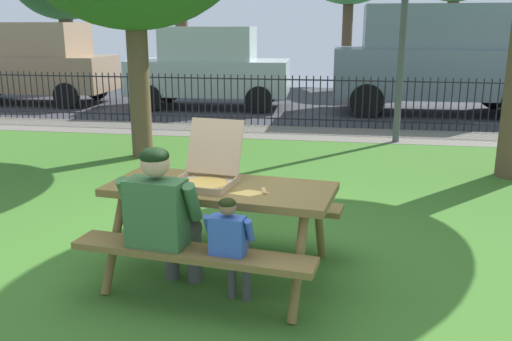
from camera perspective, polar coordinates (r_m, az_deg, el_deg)
The scene contains 12 objects.
ground at distance 6.15m, azimuth -0.98°, elevation -4.20°, with size 28.00×10.58×0.02m, color #3B6E25.
cobblestone_walkway at distance 10.55m, azimuth 3.72°, elevation 3.94°, with size 28.00×1.40×0.01m, color slate.
street_asphalt at distance 14.84m, azimuth 5.58°, elevation 7.10°, with size 28.00×7.34×0.01m, color #38383D.
picnic_table_foreground at distance 4.41m, azimuth -3.73°, elevation -3.73°, with size 1.96×1.68×0.79m.
pizza_box_open at distance 4.40m, azimuth -5.12°, elevation -0.19°, with size 0.54×0.62×0.49m.
pizza_slice_on_table at distance 4.16m, azimuth -0.44°, elevation -2.26°, with size 0.27×0.19×0.02m.
adult_at_table at distance 4.05m, azimuth -9.72°, elevation -4.72°, with size 0.63×0.62×1.19m.
child_at_table at distance 3.88m, azimuth -2.63°, elevation -7.51°, with size 0.36×0.36×0.87m.
iron_fence_streetside at distance 11.15m, azimuth 4.17°, elevation 7.29°, with size 22.78×0.03×1.03m.
parked_car_left at distance 15.82m, azimuth -23.16°, elevation 10.49°, with size 4.66×2.09×2.08m.
parked_car_center at distance 13.78m, azimuth -4.88°, elevation 10.76°, with size 3.99×2.02×1.98m.
parked_car_right at distance 13.46m, azimuth 18.53°, elevation 11.22°, with size 4.73×2.13×2.46m.
Camera 1 is at (1.10, -4.41, 2.01)m, focal length 38.20 mm.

